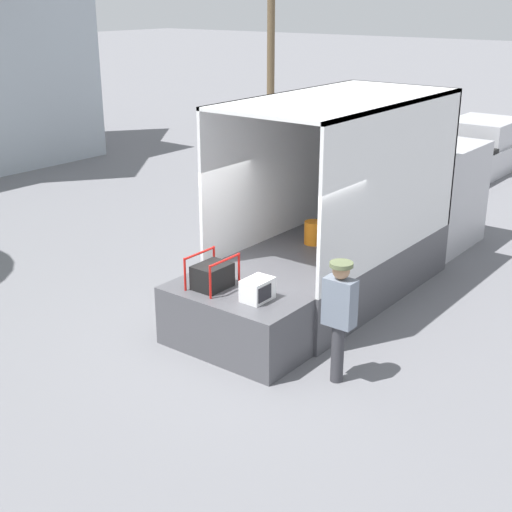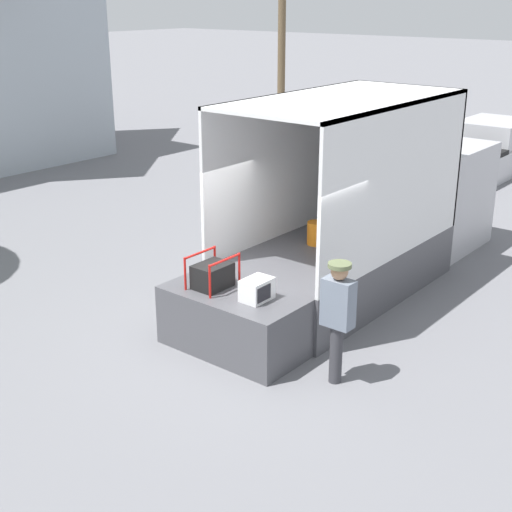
% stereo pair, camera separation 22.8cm
% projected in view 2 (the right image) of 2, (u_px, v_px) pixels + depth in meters
% --- Properties ---
extents(ground_plane, '(160.00, 160.00, 0.00)m').
position_uv_depth(ground_plane, '(257.00, 336.00, 11.36)').
color(ground_plane, slate).
extents(box_truck, '(6.96, 2.30, 3.52)m').
position_uv_depth(box_truck, '(384.00, 220.00, 13.92)').
color(box_truck, '#B2B2B7').
rests_on(box_truck, ground).
extents(tailgate_deck, '(1.13, 2.19, 0.94)m').
position_uv_depth(tailgate_deck, '(233.00, 321.00, 10.79)').
color(tailgate_deck, '#4C4C51').
rests_on(tailgate_deck, ground).
extents(microwave, '(0.46, 0.34, 0.33)m').
position_uv_depth(microwave, '(257.00, 290.00, 10.33)').
color(microwave, white).
rests_on(microwave, tailgate_deck).
extents(portable_generator, '(0.70, 0.54, 0.52)m').
position_uv_depth(portable_generator, '(214.00, 275.00, 10.79)').
color(portable_generator, black).
rests_on(portable_generator, tailgate_deck).
extents(worker_person, '(0.32, 0.44, 1.78)m').
position_uv_depth(worker_person, '(338.00, 310.00, 9.66)').
color(worker_person, '#38383D').
rests_on(worker_person, ground).
extents(pickup_truck_silver, '(5.23, 1.97, 1.53)m').
position_uv_depth(pickup_truck_silver, '(485.00, 153.00, 21.62)').
color(pickup_truck_silver, '#B7B7BC').
rests_on(pickup_truck_silver, ground).
extents(utility_pole, '(1.80, 0.28, 8.33)m').
position_uv_depth(utility_pole, '(282.00, 19.00, 25.36)').
color(utility_pole, brown).
rests_on(utility_pole, ground).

